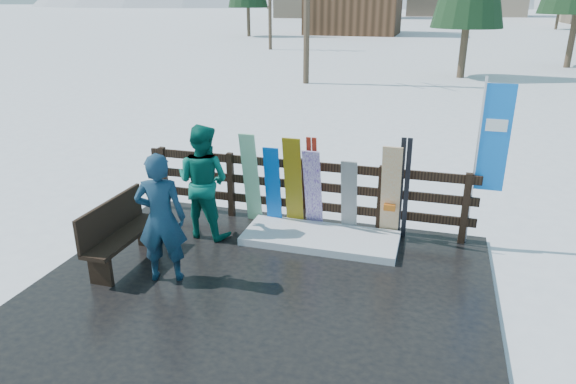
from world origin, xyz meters
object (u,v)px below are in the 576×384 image
(snowboard_1, at_px, (251,179))
(snowboard_5, at_px, (391,193))
(person_back, at_px, (203,181))
(snowboard_3, at_px, (313,190))
(snowboard_4, at_px, (349,198))
(snowboard_2, at_px, (293,183))
(snowboard_0, at_px, (273,187))
(person_front, at_px, (161,218))
(bench, at_px, (119,231))
(rental_flag, at_px, (490,145))

(snowboard_1, relative_size, snowboard_5, 1.01)
(person_back, bearing_deg, snowboard_3, -151.21)
(snowboard_4, bearing_deg, snowboard_5, 0.00)
(snowboard_1, bearing_deg, snowboard_2, 0.00)
(snowboard_3, bearing_deg, snowboard_5, 0.00)
(snowboard_3, height_order, snowboard_4, snowboard_3)
(snowboard_0, relative_size, person_front, 0.79)
(snowboard_2, xyz_separation_m, person_back, (-1.30, -0.64, 0.12))
(snowboard_2, relative_size, snowboard_5, 0.99)
(bench, relative_size, snowboard_3, 1.01)
(rental_flag, distance_m, person_back, 4.39)
(person_front, bearing_deg, snowboard_3, -144.43)
(snowboard_0, distance_m, person_front, 2.28)
(bench, distance_m, rental_flag, 5.54)
(snowboard_2, height_order, snowboard_4, snowboard_2)
(snowboard_2, height_order, person_front, person_front)
(snowboard_2, relative_size, person_front, 0.90)
(snowboard_1, bearing_deg, person_back, -131.79)
(snowboard_3, bearing_deg, snowboard_4, 0.00)
(snowboard_4, bearing_deg, snowboard_1, -180.00)
(rental_flag, height_order, person_front, rental_flag)
(person_back, bearing_deg, snowboard_5, -160.02)
(snowboard_3, distance_m, snowboard_5, 1.24)
(snowboard_3, xyz_separation_m, person_front, (-1.56, -2.09, 0.18))
(bench, distance_m, person_back, 1.51)
(snowboard_3, distance_m, person_front, 2.62)
(snowboard_1, distance_m, rental_flag, 3.76)
(snowboard_0, relative_size, rental_flag, 0.54)
(snowboard_2, bearing_deg, snowboard_1, -180.00)
(rental_flag, relative_size, person_front, 1.45)
(snowboard_0, bearing_deg, person_front, -112.70)
(person_front, bearing_deg, snowboard_2, -138.17)
(snowboard_3, xyz_separation_m, rental_flag, (2.60, 0.27, 0.89))
(snowboard_1, distance_m, snowboard_5, 2.30)
(bench, height_order, snowboard_4, snowboard_4)
(bench, bearing_deg, snowboard_5, 27.55)
(bench, relative_size, snowboard_2, 0.93)
(snowboard_5, bearing_deg, person_back, -167.50)
(snowboard_0, relative_size, snowboard_3, 0.95)
(bench, bearing_deg, snowboard_4, 32.40)
(snowboard_1, bearing_deg, snowboard_4, 0.00)
(snowboard_3, bearing_deg, snowboard_1, -180.00)
(bench, xyz_separation_m, snowboard_1, (1.32, 1.89, 0.29))
(bench, xyz_separation_m, rental_flag, (4.99, 2.16, 1.09))
(snowboard_4, bearing_deg, person_front, -135.83)
(snowboard_0, bearing_deg, snowboard_5, 0.00)
(snowboard_2, bearing_deg, snowboard_0, -180.00)
(snowboard_4, bearing_deg, rental_flag, 7.65)
(rental_flag, xyz_separation_m, person_front, (-4.16, -2.36, -0.71))
(snowboard_5, height_order, rental_flag, rental_flag)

